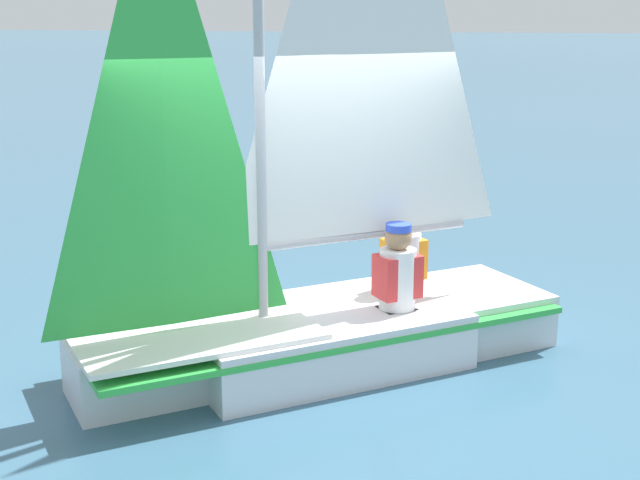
# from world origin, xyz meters

# --- Properties ---
(ground_plane) EXTENTS (260.00, 260.00, 0.00)m
(ground_plane) POSITION_xyz_m (0.00, 0.00, 0.00)
(ground_plane) COLOR #38607A
(sailboat_main) EXTENTS (3.83, 3.58, 5.13)m
(sailboat_main) POSITION_xyz_m (-0.01, -0.01, 0.74)
(sailboat_main) COLOR silver
(sailboat_main) RESTS_ON ground_plane
(sailor_helm) EXTENTS (0.43, 0.42, 1.16)m
(sailor_helm) POSITION_xyz_m (-0.59, -0.24, 0.63)
(sailor_helm) COLOR black
(sailor_helm) RESTS_ON ground_plane
(sailor_crew) EXTENTS (0.43, 0.42, 1.16)m
(sailor_crew) POSITION_xyz_m (-0.55, -0.77, 0.63)
(sailor_crew) COLOR black
(sailor_crew) RESTS_ON ground_plane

